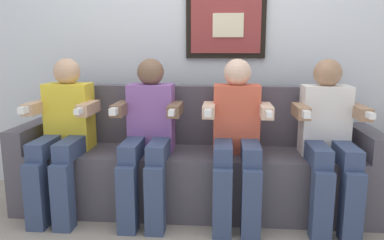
{
  "coord_description": "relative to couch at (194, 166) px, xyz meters",
  "views": [
    {
      "loc": [
        0.21,
        -2.36,
        1.19
      ],
      "look_at": [
        0.0,
        0.15,
        0.7
      ],
      "focal_mm": 35.28,
      "sensor_mm": 36.0,
      "label": 1
    }
  ],
  "objects": [
    {
      "name": "person_right_center",
      "position": [
        0.3,
        -0.17,
        0.29
      ],
      "size": [
        0.46,
        0.56,
        1.11
      ],
      "color": "#D8593F",
      "rests_on": "ground_plane"
    },
    {
      "name": "person_left_center",
      "position": [
        -0.31,
        -0.17,
        0.29
      ],
      "size": [
        0.46,
        0.56,
        1.11
      ],
      "color": "#8C59A5",
      "rests_on": "ground_plane"
    },
    {
      "name": "ground_plane",
      "position": [
        0.0,
        -0.33,
        -0.31
      ],
      "size": [
        6.48,
        6.48,
        0.0
      ],
      "primitive_type": "plane",
      "color": "#9E9384"
    },
    {
      "name": "back_wall_assembly",
      "position": [
        0.01,
        0.44,
        0.99
      ],
      "size": [
        4.99,
        0.1,
        2.6
      ],
      "color": "silver",
      "rests_on": "ground_plane"
    },
    {
      "name": "person_leftmost",
      "position": [
        -0.92,
        -0.17,
        0.29
      ],
      "size": [
        0.46,
        0.56,
        1.11
      ],
      "color": "yellow",
      "rests_on": "ground_plane"
    },
    {
      "name": "person_rightmost",
      "position": [
        0.91,
        -0.17,
        0.29
      ],
      "size": [
        0.46,
        0.56,
        1.11
      ],
      "color": "white",
      "rests_on": "ground_plane"
    },
    {
      "name": "couch",
      "position": [
        0.0,
        0.0,
        0.0
      ],
      "size": [
        2.59,
        0.58,
        0.9
      ],
      "color": "#514C56",
      "rests_on": "ground_plane"
    }
  ]
}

